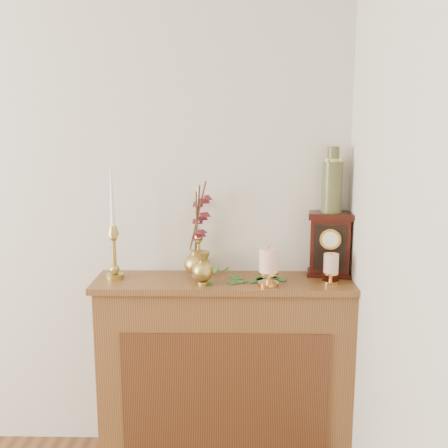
{
  "coord_description": "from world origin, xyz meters",
  "views": [
    {
      "loc": [
        1.44,
        -0.29,
        1.64
      ],
      "look_at": [
        1.39,
        2.05,
        1.21
      ],
      "focal_mm": 42.0,
      "sensor_mm": 36.0,
      "label": 1
    }
  ],
  "objects_px": {
    "candlestick_left": "(114,243)",
    "mantel_clock": "(330,244)",
    "ginger_jar": "(200,232)",
    "ceramic_vase": "(332,183)",
    "bud_vase": "(203,269)",
    "candlestick_center": "(198,246)"
  },
  "relations": [
    {
      "from": "candlestick_left",
      "to": "mantel_clock",
      "type": "height_order",
      "value": "candlestick_left"
    },
    {
      "from": "ginger_jar",
      "to": "ceramic_vase",
      "type": "relative_size",
      "value": 1.49
    },
    {
      "from": "candlestick_left",
      "to": "bud_vase",
      "type": "height_order",
      "value": "candlestick_left"
    },
    {
      "from": "bud_vase",
      "to": "mantel_clock",
      "type": "height_order",
      "value": "mantel_clock"
    },
    {
      "from": "ceramic_vase",
      "to": "ginger_jar",
      "type": "bearing_deg",
      "value": 179.47
    },
    {
      "from": "ginger_jar",
      "to": "ceramic_vase",
      "type": "distance_m",
      "value": 0.67
    },
    {
      "from": "mantel_clock",
      "to": "candlestick_left",
      "type": "bearing_deg",
      "value": -166.41
    },
    {
      "from": "candlestick_left",
      "to": "mantel_clock",
      "type": "xyz_separation_m",
      "value": [
        1.03,
        0.08,
        -0.02
      ]
    },
    {
      "from": "ginger_jar",
      "to": "candlestick_left",
      "type": "bearing_deg",
      "value": -167.99
    },
    {
      "from": "ceramic_vase",
      "to": "candlestick_left",
      "type": "bearing_deg",
      "value": -175.57
    },
    {
      "from": "ginger_jar",
      "to": "mantel_clock",
      "type": "distance_m",
      "value": 0.63
    },
    {
      "from": "candlestick_center",
      "to": "bud_vase",
      "type": "xyz_separation_m",
      "value": [
        0.03,
        -0.19,
        -0.06
      ]
    },
    {
      "from": "bud_vase",
      "to": "ceramic_vase",
      "type": "relative_size",
      "value": 0.5
    },
    {
      "from": "candlestick_left",
      "to": "bud_vase",
      "type": "distance_m",
      "value": 0.45
    },
    {
      "from": "candlestick_left",
      "to": "mantel_clock",
      "type": "distance_m",
      "value": 1.03
    },
    {
      "from": "bud_vase",
      "to": "ginger_jar",
      "type": "relative_size",
      "value": 0.34
    },
    {
      "from": "candlestick_left",
      "to": "ginger_jar",
      "type": "height_order",
      "value": "candlestick_left"
    },
    {
      "from": "candlestick_center",
      "to": "bud_vase",
      "type": "height_order",
      "value": "candlestick_center"
    },
    {
      "from": "mantel_clock",
      "to": "ceramic_vase",
      "type": "height_order",
      "value": "ceramic_vase"
    },
    {
      "from": "candlestick_center",
      "to": "ginger_jar",
      "type": "xyz_separation_m",
      "value": [
        0.01,
        -0.0,
        0.07
      ]
    },
    {
      "from": "candlestick_left",
      "to": "candlestick_center",
      "type": "height_order",
      "value": "candlestick_left"
    },
    {
      "from": "mantel_clock",
      "to": "ceramic_vase",
      "type": "xyz_separation_m",
      "value": [
        0.0,
        0.0,
        0.3
      ]
    }
  ]
}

